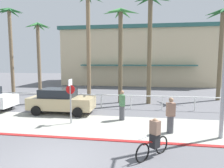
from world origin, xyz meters
The scene contains 16 objects.
ground_plane centered at (0.00, 10.00, 0.00)m, with size 80.00×80.00×0.00m, color #5B5B60.
sidewalk_strip centered at (0.00, 4.20, 0.01)m, with size 44.00×4.00×0.02m, color #9E9E93.
curb_paint centered at (0.00, 2.20, 0.01)m, with size 44.00×0.24×0.03m, color maroon.
building_backdrop centered at (2.36, 27.17, 4.30)m, with size 22.93×11.76×8.57m.
rail_fence centered at (0.00, 8.50, 0.84)m, with size 22.93×0.08×1.04m.
stop_sign_bike_lane centered at (-0.92, 4.34, 1.68)m, with size 0.52×0.56×2.56m.
palm_tree_1 centered at (-10.74, 13.47, 6.78)m, with size 3.15×3.00×9.09m.
palm_tree_2 centered at (-7.88, 13.93, 5.73)m, with size 3.00×3.35×7.62m.
palm_tree_3 centered at (-1.76, 11.48, 6.89)m, with size 2.66×2.72×9.50m.
palm_tree_4 centered at (1.23, 10.65, 5.68)m, with size 3.16×3.05×7.93m.
palm_tree_5 centered at (3.66, 10.57, 6.56)m, with size 3.01×3.14×8.84m.
palm_tree_6 centered at (9.97, 13.15, 5.79)m, with size 2.92×2.92×8.16m.
car_tan_1 centered at (-2.40, 6.50, 0.87)m, with size 4.40×2.02×1.69m.
cyclist_red_0 centered at (3.55, 0.90, 0.69)m, with size 1.26×1.39×1.50m.
pedestrian_0 centered at (1.90, 5.43, 0.86)m, with size 0.42×0.47×1.83m.
pedestrian_1 centered at (4.50, 3.58, 0.84)m, with size 0.45×0.38×1.80m.
Camera 1 is at (3.07, -6.52, 3.58)m, focal length 32.54 mm.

